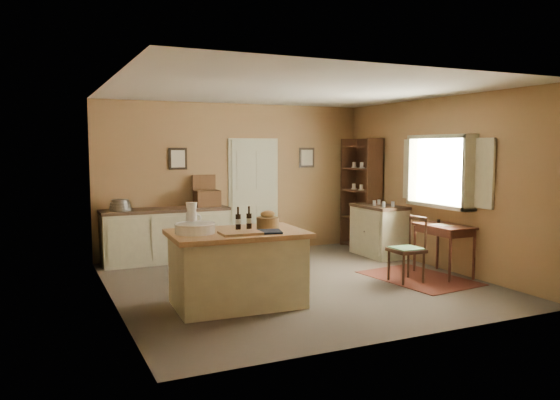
{
  "coord_description": "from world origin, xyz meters",
  "views": [
    {
      "loc": [
        -3.38,
        -6.81,
        1.92
      ],
      "look_at": [
        -0.07,
        0.39,
        1.15
      ],
      "focal_mm": 35.0,
      "sensor_mm": 36.0,
      "label": 1
    }
  ],
  "objects_px": {
    "sideboard": "(166,233)",
    "shelving_unit": "(363,194)",
    "work_island": "(237,266)",
    "desk_chair": "(406,250)",
    "writing_desk": "(444,232)",
    "right_cabinet": "(379,230)"
  },
  "relations": [
    {
      "from": "shelving_unit",
      "to": "writing_desk",
      "type": "bearing_deg",
      "value": -93.66
    },
    {
      "from": "work_island",
      "to": "writing_desk",
      "type": "height_order",
      "value": "work_island"
    },
    {
      "from": "right_cabinet",
      "to": "shelving_unit",
      "type": "relative_size",
      "value": 0.51
    },
    {
      "from": "sideboard",
      "to": "writing_desk",
      "type": "bearing_deg",
      "value": -37.56
    },
    {
      "from": "writing_desk",
      "to": "shelving_unit",
      "type": "xyz_separation_m",
      "value": [
        0.15,
        2.42,
        0.37
      ]
    },
    {
      "from": "right_cabinet",
      "to": "work_island",
      "type": "bearing_deg",
      "value": -151.32
    },
    {
      "from": "desk_chair",
      "to": "shelving_unit",
      "type": "bearing_deg",
      "value": 70.53
    },
    {
      "from": "sideboard",
      "to": "shelving_unit",
      "type": "distance_m",
      "value": 3.75
    },
    {
      "from": "work_island",
      "to": "right_cabinet",
      "type": "distance_m",
      "value": 3.81
    },
    {
      "from": "right_cabinet",
      "to": "writing_desk",
      "type": "bearing_deg",
      "value": -89.99
    },
    {
      "from": "work_island",
      "to": "shelving_unit",
      "type": "xyz_separation_m",
      "value": [
        3.5,
        2.58,
        0.56
      ]
    },
    {
      "from": "writing_desk",
      "to": "desk_chair",
      "type": "bearing_deg",
      "value": -173.47
    },
    {
      "from": "work_island",
      "to": "sideboard",
      "type": "bearing_deg",
      "value": 96.62
    },
    {
      "from": "work_island",
      "to": "desk_chair",
      "type": "relative_size",
      "value": 1.81
    },
    {
      "from": "work_island",
      "to": "desk_chair",
      "type": "bearing_deg",
      "value": 4.35
    },
    {
      "from": "work_island",
      "to": "right_cabinet",
      "type": "bearing_deg",
      "value": 31.37
    },
    {
      "from": "writing_desk",
      "to": "desk_chair",
      "type": "distance_m",
      "value": 0.78
    },
    {
      "from": "desk_chair",
      "to": "shelving_unit",
      "type": "distance_m",
      "value": 2.72
    },
    {
      "from": "writing_desk",
      "to": "right_cabinet",
      "type": "bearing_deg",
      "value": 90.01
    },
    {
      "from": "sideboard",
      "to": "right_cabinet",
      "type": "distance_m",
      "value": 3.69
    },
    {
      "from": "sideboard",
      "to": "writing_desk",
      "type": "distance_m",
      "value": 4.47
    },
    {
      "from": "right_cabinet",
      "to": "shelving_unit",
      "type": "distance_m",
      "value": 0.96
    }
  ]
}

